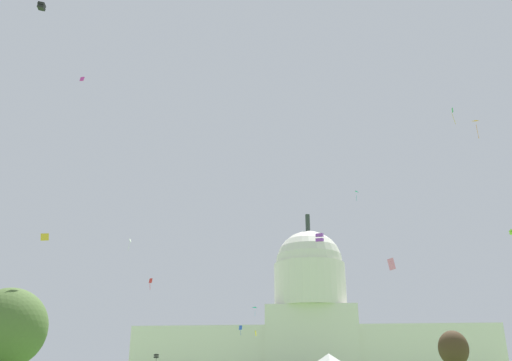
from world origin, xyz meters
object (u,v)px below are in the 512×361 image
object	(u,v)px
kite_yellow_low	(256,333)
kite_black_high	(41,6)
kite_orange_high	(476,124)
kite_violet_low	(320,237)
kite_magenta_high	(82,79)
kite_black_low	(156,356)
kite_lime_mid	(512,232)
kite_cyan_mid	(256,308)
tree_west_mid	(8,328)
kite_turquoise_high	(355,193)
tree_east_far	(453,349)
kite_blue_low	(241,328)
capitol_building	(312,329)
kite_gold_mid	(45,237)
kite_pink_low	(391,264)
kite_white_mid	(130,242)
kite_red_mid	(151,281)
kite_green_high	(453,112)

from	to	relation	value
kite_yellow_low	kite_black_high	distance (m)	96.98
kite_orange_high	kite_violet_low	size ratio (longest dim) A/B	3.72
kite_magenta_high	kite_black_low	bearing A→B (deg)	143.73
kite_yellow_low	kite_lime_mid	xyz separation A→B (m)	(49.23, -54.08, 11.94)
kite_cyan_mid	kite_black_high	xyz separation A→B (m)	(-21.40, -110.86, 30.03)
tree_west_mid	kite_orange_high	distance (m)	92.20
kite_turquoise_high	kite_black_high	bearing A→B (deg)	-4.43
tree_east_far	kite_black_low	world-z (taller)	tree_east_far
kite_violet_low	kite_blue_low	world-z (taller)	kite_violet_low
kite_magenta_high	kite_cyan_mid	world-z (taller)	kite_magenta_high
capitol_building	kite_gold_mid	world-z (taller)	capitol_building
kite_cyan_mid	capitol_building	bearing A→B (deg)	23.93
kite_lime_mid	kite_gold_mid	world-z (taller)	kite_lime_mid
kite_pink_low	kite_blue_low	world-z (taller)	kite_blue_low
kite_white_mid	kite_yellow_low	size ratio (longest dim) A/B	2.00
tree_west_mid	kite_white_mid	size ratio (longest dim) A/B	4.03
capitol_building	kite_pink_low	xyz separation A→B (m)	(8.47, -142.03, -5.17)
kite_white_mid	kite_pink_low	bearing A→B (deg)	-76.24
kite_lime_mid	kite_blue_low	bearing A→B (deg)	119.10
kite_white_mid	tree_east_far	bearing A→B (deg)	-25.97
kite_magenta_high	kite_red_mid	size ratio (longest dim) A/B	0.39
kite_white_mid	kite_gold_mid	bearing A→B (deg)	-111.02
capitol_building	kite_lime_mid	distance (m)	118.57
kite_white_mid	kite_blue_low	distance (m)	41.49
capitol_building	kite_turquoise_high	size ratio (longest dim) A/B	54.15
tree_east_far	kite_green_high	distance (m)	49.98
tree_east_far	kite_yellow_low	world-z (taller)	kite_yellow_low
kite_orange_high	tree_east_far	bearing A→B (deg)	107.40
kite_black_low	kite_white_mid	xyz separation A→B (m)	(-1.31, -23.83, 23.95)
kite_violet_low	tree_west_mid	bearing A→B (deg)	-167.29
capitol_building	kite_green_high	world-z (taller)	capitol_building
capitol_building	kite_blue_low	distance (m)	61.92
kite_pink_low	kite_red_mid	size ratio (longest dim) A/B	0.58
kite_violet_low	kite_pink_low	size ratio (longest dim) A/B	0.74
kite_green_high	kite_orange_high	distance (m)	5.79
capitol_building	kite_yellow_low	bearing A→B (deg)	-104.51
kite_cyan_mid	tree_east_far	bearing A→B (deg)	-85.58
kite_white_mid	kite_cyan_mid	xyz separation A→B (m)	(23.83, 55.87, -8.13)
capitol_building	kite_lime_mid	size ratio (longest dim) A/B	45.16
kite_blue_low	kite_gold_mid	xyz separation A→B (m)	(-13.27, -87.39, 2.85)
kite_turquoise_high	kite_lime_mid	bearing A→B (deg)	52.48
tree_east_far	kite_cyan_mid	distance (m)	70.92
capitol_building	kite_black_high	world-z (taller)	capitol_building
kite_turquoise_high	kite_gold_mid	bearing A→B (deg)	-0.63
kite_magenta_high	kite_turquoise_high	bearing A→B (deg)	101.79
kite_green_high	kite_lime_mid	world-z (taller)	kite_green_high
kite_lime_mid	kite_blue_low	distance (m)	77.34
capitol_building	tree_west_mid	xyz separation A→B (m)	(-34.83, -147.41, -12.64)
kite_violet_low	kite_red_mid	xyz separation A→B (m)	(-34.08, 50.64, 4.50)
kite_orange_high	kite_turquoise_high	distance (m)	44.63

